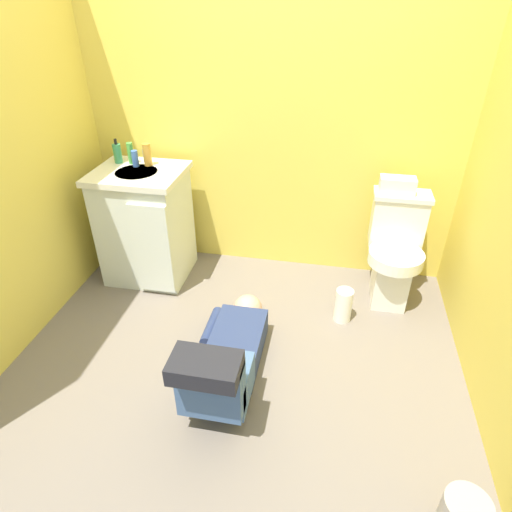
# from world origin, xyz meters

# --- Properties ---
(ground_plane) EXTENTS (3.07, 3.19, 0.04)m
(ground_plane) POSITION_xyz_m (0.00, 0.00, -0.02)
(ground_plane) COLOR #6D6258
(wall_back) EXTENTS (2.73, 0.08, 2.40)m
(wall_back) POSITION_xyz_m (0.00, 1.13, 1.20)
(wall_back) COLOR #E3C94D
(wall_back) RESTS_ON ground_plane
(toilet) EXTENTS (0.36, 0.46, 0.75)m
(toilet) POSITION_xyz_m (0.90, 0.79, 0.37)
(toilet) COLOR white
(toilet) RESTS_ON ground_plane
(vanity_cabinet) EXTENTS (0.60, 0.53, 0.82)m
(vanity_cabinet) POSITION_xyz_m (-0.84, 0.75, 0.42)
(vanity_cabinet) COLOR silver
(vanity_cabinet) RESTS_ON ground_plane
(faucet) EXTENTS (0.02, 0.02, 0.10)m
(faucet) POSITION_xyz_m (-0.84, 0.89, 0.87)
(faucet) COLOR silver
(faucet) RESTS_ON vanity_cabinet
(person_plumber) EXTENTS (0.39, 1.06, 0.52)m
(person_plumber) POSITION_xyz_m (-0.01, -0.17, 0.18)
(person_plumber) COLOR navy
(person_plumber) RESTS_ON ground_plane
(tissue_box) EXTENTS (0.22, 0.11, 0.10)m
(tissue_box) POSITION_xyz_m (0.85, 0.88, 0.80)
(tissue_box) COLOR silver
(tissue_box) RESTS_ON toilet
(soap_dispenser) EXTENTS (0.06, 0.06, 0.17)m
(soap_dispenser) POSITION_xyz_m (-1.03, 0.87, 0.89)
(soap_dispenser) COLOR #3C945F
(soap_dispenser) RESTS_ON vanity_cabinet
(bottle_green) EXTENTS (0.04, 0.04, 0.15)m
(bottle_green) POSITION_xyz_m (-0.93, 0.87, 0.89)
(bottle_green) COLOR green
(bottle_green) RESTS_ON vanity_cabinet
(bottle_blue) EXTENTS (0.04, 0.04, 0.11)m
(bottle_blue) POSITION_xyz_m (-0.88, 0.83, 0.87)
(bottle_blue) COLOR #3D68BA
(bottle_blue) RESTS_ON vanity_cabinet
(bottle_amber) EXTENTS (0.05, 0.05, 0.15)m
(bottle_amber) POSITION_xyz_m (-0.81, 0.86, 0.90)
(bottle_amber) COLOR gold
(bottle_amber) RESTS_ON vanity_cabinet
(paper_towel_roll) EXTENTS (0.11, 0.11, 0.23)m
(paper_towel_roll) POSITION_xyz_m (0.60, 0.47, 0.12)
(paper_towel_roll) COLOR white
(paper_towel_roll) RESTS_ON ground_plane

